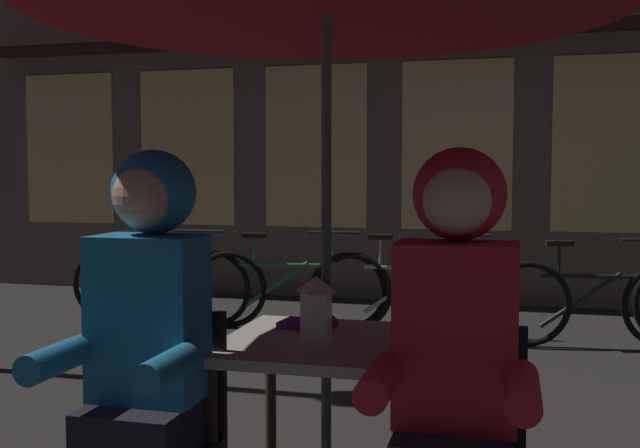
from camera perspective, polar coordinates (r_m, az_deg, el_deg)
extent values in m
cube|color=#B2AD9E|center=(2.66, 0.49, -9.19)|extent=(0.72, 0.72, 0.04)
cylinder|color=#2D2319|center=(3.13, -3.79, -14.20)|extent=(0.04, 0.04, 0.70)
cylinder|color=#2D2319|center=(3.00, 7.93, -15.03)|extent=(0.04, 0.04, 0.70)
cylinder|color=#4C4C51|center=(2.59, 0.49, -0.49)|extent=(0.04, 0.04, 2.25)
cube|color=white|center=(2.60, -0.29, -8.91)|extent=(0.11, 0.11, 0.02)
cube|color=white|center=(2.58, -0.29, -7.00)|extent=(0.09, 0.09, 0.16)
pyramid|color=white|center=(2.56, -0.29, -4.64)|extent=(0.11, 0.11, 0.06)
cube|color=black|center=(2.60, -11.45, -10.98)|extent=(0.40, 0.03, 0.42)
cube|color=black|center=(2.36, 10.61, -12.54)|extent=(0.40, 0.03, 0.42)
cube|color=black|center=(2.48, -13.34, -14.89)|extent=(0.32, 0.36, 0.16)
cube|color=teal|center=(2.43, -13.02, -6.99)|extent=(0.34, 0.22, 0.52)
cylinder|color=teal|center=(2.17, -11.42, -10.67)|extent=(0.09, 0.30, 0.09)
cylinder|color=teal|center=(2.35, -19.46, -9.71)|extent=(0.09, 0.30, 0.09)
sphere|color=tan|center=(2.38, -13.17, 2.14)|extent=(0.21, 0.21, 0.21)
sphere|color=teal|center=(2.43, -12.62, 2.42)|extent=(0.27, 0.27, 0.27)
cube|color=red|center=(2.16, 10.41, -8.28)|extent=(0.34, 0.22, 0.52)
cylinder|color=red|center=(1.97, 15.27, -12.30)|extent=(0.09, 0.30, 0.09)
cylinder|color=red|center=(1.99, 4.64, -11.95)|extent=(0.09, 0.30, 0.09)
sphere|color=tan|center=(2.12, 10.54, 1.96)|extent=(0.21, 0.21, 0.21)
sphere|color=red|center=(2.17, 10.64, 2.27)|extent=(0.27, 0.27, 0.27)
cube|color=#6B5B4C|center=(8.21, 5.40, 16.43)|extent=(10.00, 0.60, 6.20)
cube|color=#F4D17A|center=(9.07, -18.65, 5.49)|extent=(1.10, 0.02, 1.70)
cube|color=#F4D17A|center=(8.36, -10.15, 5.78)|extent=(1.10, 0.02, 1.70)
cube|color=#F4D17A|center=(7.87, -0.34, 5.96)|extent=(1.10, 0.02, 1.70)
cube|color=#F4D17A|center=(7.62, 10.43, 5.96)|extent=(1.10, 0.02, 1.70)
cube|color=#F4D17A|center=(7.66, 21.50, 5.74)|extent=(1.10, 0.02, 1.70)
cube|color=#331914|center=(7.69, 4.84, 14.24)|extent=(9.00, 0.36, 0.08)
torus|color=black|center=(6.48, -8.12, -4.92)|extent=(0.66, 0.07, 0.66)
torus|color=black|center=(6.91, -16.07, -4.48)|extent=(0.66, 0.07, 0.66)
cylinder|color=#236B3D|center=(6.65, -12.25, -2.88)|extent=(0.84, 0.06, 0.04)
cylinder|color=#236B3D|center=(6.73, -13.18, -4.37)|extent=(0.61, 0.05, 0.44)
cylinder|color=#236B3D|center=(6.76, -14.46, -1.78)|extent=(0.02, 0.02, 0.24)
cube|color=black|center=(6.75, -14.48, -0.68)|extent=(0.20, 0.09, 0.04)
cylinder|color=#236B3D|center=(6.48, -9.16, -1.77)|extent=(0.02, 0.02, 0.28)
cylinder|color=black|center=(6.47, -9.18, -0.53)|extent=(0.44, 0.04, 0.02)
torus|color=black|center=(6.28, 2.16, -5.17)|extent=(0.66, 0.15, 0.66)
torus|color=black|center=(6.42, -7.01, -4.99)|extent=(0.66, 0.15, 0.66)
cylinder|color=#236B3D|center=(6.30, -2.48, -3.17)|extent=(0.83, 0.17, 0.04)
cylinder|color=#236B3D|center=(6.34, -3.57, -4.78)|extent=(0.60, 0.13, 0.44)
cylinder|color=#236B3D|center=(6.33, -5.05, -2.05)|extent=(0.02, 0.02, 0.24)
cube|color=black|center=(6.32, -5.05, -0.88)|extent=(0.21, 0.11, 0.04)
cylinder|color=#236B3D|center=(6.24, 1.04, -1.94)|extent=(0.02, 0.02, 0.28)
cylinder|color=black|center=(6.23, 1.05, -0.66)|extent=(0.44, 0.09, 0.02)
torus|color=black|center=(6.14, 11.99, -5.45)|extent=(0.66, 0.05, 0.66)
torus|color=black|center=(6.27, 2.60, -5.18)|extent=(0.66, 0.05, 0.66)
cylinder|color=#ADA89E|center=(6.16, 7.26, -3.36)|extent=(0.84, 0.04, 0.04)
cylinder|color=#ADA89E|center=(6.20, 6.12, -5.00)|extent=(0.61, 0.04, 0.44)
cylinder|color=#ADA89E|center=(6.18, 4.64, -2.19)|extent=(0.02, 0.02, 0.24)
cube|color=black|center=(6.17, 4.65, -0.99)|extent=(0.20, 0.08, 0.04)
cylinder|color=#ADA89E|center=(6.10, 10.88, -2.14)|extent=(0.02, 0.02, 0.28)
cylinder|color=black|center=(6.09, 10.90, -0.83)|extent=(0.44, 0.02, 0.02)
torus|color=black|center=(5.89, 15.66, -5.92)|extent=(0.66, 0.17, 0.66)
cylinder|color=black|center=(5.98, 20.50, -3.80)|extent=(0.83, 0.19, 0.04)
cylinder|color=black|center=(5.97, 19.33, -5.54)|extent=(0.60, 0.14, 0.44)
cylinder|color=black|center=(5.89, 17.87, -2.68)|extent=(0.02, 0.02, 0.24)
cube|color=black|center=(5.88, 17.89, -1.42)|extent=(0.21, 0.11, 0.04)
cube|color=#661E7A|center=(2.84, -0.97, -7.69)|extent=(0.21, 0.16, 0.02)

